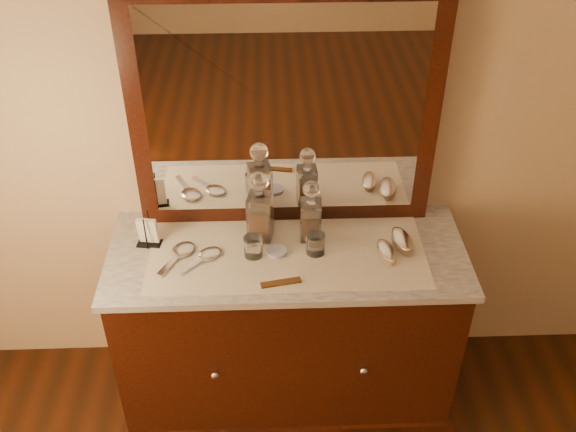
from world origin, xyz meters
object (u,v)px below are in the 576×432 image
Objects in this scene: dresser_cabinet at (287,328)px; hand_mirror_outer at (181,252)px; pin_dish at (276,251)px; brush_near at (386,252)px; mirror_frame at (285,111)px; comb at (281,283)px; decanter_left at (260,213)px; hand_mirror_inner at (206,256)px; brush_far at (402,241)px; decanter_right at (311,217)px; napkin_rack at (148,232)px.

hand_mirror_outer reaches higher than dresser_cabinet.
brush_near is (0.43, -0.03, 0.01)m from pin_dish.
mirror_frame is 7.79× the size of comb.
decanter_left is at bearing -125.11° from mirror_frame.
hand_mirror_inner is at bearing -149.29° from decanter_left.
decanter_right is at bearing 170.12° from brush_far.
brush_near reaches higher than hand_mirror_inner.
comb is at bearing -25.35° from hand_mirror_outer.
brush_near is (0.42, 0.15, 0.02)m from comb.
hand_mirror_inner reaches higher than dresser_cabinet.
napkin_rack is (-0.53, 0.26, 0.05)m from comb.
decanter_right is at bearing 156.50° from brush_near.
napkin_rack is at bearing 173.10° from dresser_cabinet.
dresser_cabinet is 5.10× the size of decanter_right.
mirror_frame reaches higher than hand_mirror_inner.
hand_mirror_outer is at bearing -149.22° from mirror_frame.
hand_mirror_inner is (-0.32, -0.03, 0.45)m from dresser_cabinet.
mirror_frame is at bearing 75.20° from comb.
napkin_rack is at bearing -178.83° from decanter_right.
napkin_rack reaches higher than hand_mirror_outer.
brush_near is at bearing -138.80° from brush_far.
dresser_cabinet is at bearing 16.98° from pin_dish.
hand_mirror_inner reaches higher than comb.
pin_dish is 0.37× the size of hand_mirror_outer.
brush_near reaches higher than dresser_cabinet.
pin_dish is (-0.04, -0.01, 0.45)m from dresser_cabinet.
brush_far reaches higher than comb.
brush_far is (0.51, 0.03, 0.02)m from pin_dish.
hand_mirror_inner is at bearing 139.97° from comb.
brush_near is at bearing -16.00° from decanter_left.
decanter_left is at bearing 175.85° from decanter_right.
mirror_frame is 6.98× the size of brush_far.
dresser_cabinet is at bearing -140.45° from decanter_right.
decanter_right reaches higher than napkin_rack.
mirror_frame reaches higher than napkin_rack.
hand_mirror_inner is at bearing -176.08° from pin_dish.
hand_mirror_outer is 1.23× the size of hand_mirror_inner.
pin_dish is 0.51m from brush_far.
decanter_right is 1.22× the size of hand_mirror_outer.
dresser_cabinet is 0.49m from comb.
mirror_frame is at bearing 17.71° from napkin_rack.
mirror_frame is (0.00, 0.25, 0.94)m from dresser_cabinet.
brush_near is (0.50, -0.14, -0.10)m from decanter_left.
decanter_right is at bearing 1.17° from napkin_rack.
decanter_right is 0.38m from brush_far.
hand_mirror_inner is at bearing -164.88° from decanter_right.
comb is at bearing -156.94° from brush_far.
comb is 1.05× the size of napkin_rack.
mirror_frame reaches higher than brush_far.
comb is at bearing -29.17° from hand_mirror_inner.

